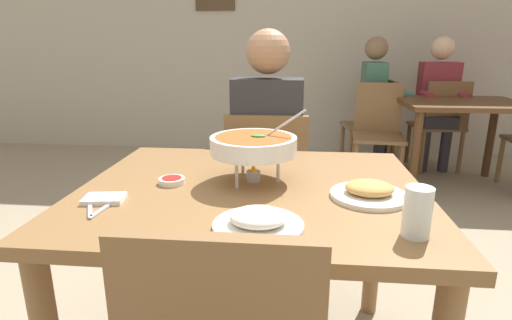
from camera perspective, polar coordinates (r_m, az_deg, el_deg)
cafe_rear_partition at (r=4.80m, az=4.09°, el=19.20°), size 10.00×0.10×3.00m
dining_table_main at (r=1.42m, az=-0.59°, el=-8.03°), size 1.16×0.97×0.77m
chair_diner_main at (r=2.18m, az=1.57°, el=-3.31°), size 0.44×0.44×0.90m
diner_main at (r=2.15m, az=1.68°, el=2.92°), size 0.40×0.45×1.31m
curry_bowl at (r=1.39m, az=-0.49°, el=2.07°), size 0.33×0.30×0.26m
rice_plate at (r=1.06m, az=0.30°, el=-8.71°), size 0.24×0.24×0.06m
appetizer_plate at (r=1.31m, az=15.70°, el=-4.35°), size 0.24×0.24×0.06m
sauce_dish at (r=1.42m, az=-11.86°, el=-2.89°), size 0.09×0.09×0.02m
napkin_folded at (r=1.33m, az=-20.71°, el=-5.17°), size 0.13×0.10×0.02m
fork_utensil at (r=1.30m, az=-22.44°, el=-6.05°), size 0.09×0.16×0.01m
spoon_utensil at (r=1.27m, az=-20.44°, el=-6.21°), size 0.03×0.17×0.01m
drink_glass at (r=1.08m, az=21.85°, el=-7.20°), size 0.07×0.07×0.13m
dining_table_far at (r=3.90m, az=26.94°, el=5.42°), size 1.00×0.80×0.77m
chair_bg_left at (r=4.39m, az=24.71°, el=5.09°), size 0.48×0.48×0.90m
chair_bg_middle at (r=4.26m, az=16.62°, el=5.62°), size 0.48×0.48×0.90m
chair_bg_corner at (r=3.83m, az=16.88°, el=4.48°), size 0.48×0.48×0.90m
patron_bg_left at (r=4.38m, az=24.40°, el=8.26°), size 0.40×0.45×1.31m
patron_bg_middle at (r=4.21m, az=16.71°, el=8.74°), size 0.45×0.40×1.31m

